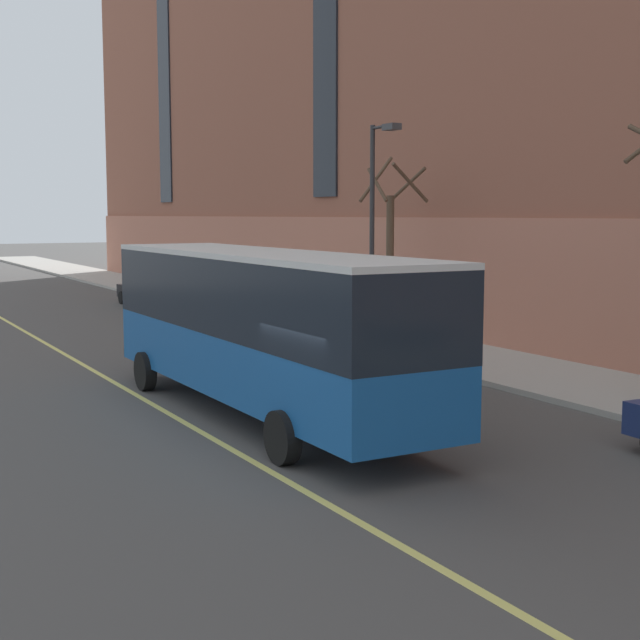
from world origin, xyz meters
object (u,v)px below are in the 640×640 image
at_px(parked_car_black_1, 148,290).
at_px(street_tree_far_uptown, 391,247).
at_px(city_bus, 260,322).
at_px(parked_car_red_2, 376,344).
at_px(parked_car_white_0, 210,306).
at_px(street_lamp, 376,213).

bearing_deg(parked_car_black_1, street_tree_far_uptown, -78.63).
bearing_deg(city_bus, street_tree_far_uptown, 42.63).
distance_m(city_bus, parked_car_red_2, 6.77).
distance_m(parked_car_red_2, street_tree_far_uptown, 6.27).
bearing_deg(parked_car_white_0, parked_car_black_1, 88.48).
bearing_deg(parked_car_red_2, street_tree_far_uptown, 52.12).
height_order(parked_car_black_1, parked_car_red_2, same).
xyz_separation_m(parked_car_white_0, parked_car_red_2, (0.07, -12.43, -0.00)).
bearing_deg(street_lamp, parked_car_black_1, 95.29).
height_order(parked_car_black_1, street_tree_far_uptown, street_tree_far_uptown).
bearing_deg(street_tree_far_uptown, city_bus, -137.37).
relative_size(parked_car_red_2, street_tree_far_uptown, 0.66).
xyz_separation_m(parked_car_black_1, parked_car_red_2, (-0.16, -21.17, -0.00)).
xyz_separation_m(parked_car_red_2, street_lamp, (1.85, 2.91, 3.77)).
bearing_deg(parked_car_red_2, parked_car_black_1, 89.57).
distance_m(parked_car_black_1, parked_car_red_2, 21.17).
bearing_deg(parked_car_black_1, street_lamp, -84.71).
relative_size(city_bus, parked_car_black_1, 2.76).
bearing_deg(parked_car_red_2, city_bus, -145.53).
bearing_deg(street_tree_far_uptown, street_lamp, -136.05).
bearing_deg(parked_car_red_2, street_lamp, 57.56).
bearing_deg(street_lamp, parked_car_red_2, -122.44).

